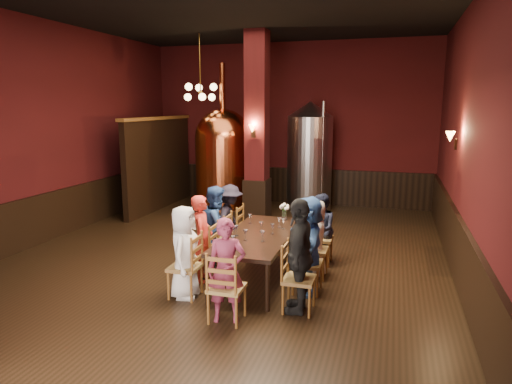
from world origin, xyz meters
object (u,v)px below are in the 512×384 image
(person_2, at_px, (217,227))
(steel_vessel, at_px, (310,156))
(dining_table, at_px, (259,238))
(rose_vase, at_px, (284,209))
(person_1, at_px, (202,238))
(person_0, at_px, (184,252))
(copper_kettle, at_px, (223,160))

(person_2, height_order, steel_vessel, steel_vessel)
(dining_table, xyz_separation_m, rose_vase, (0.18, 1.00, 0.26))
(person_2, height_order, rose_vase, person_2)
(person_1, bearing_deg, person_2, -14.65)
(person_0, distance_m, person_2, 1.33)
(person_2, distance_m, rose_vase, 1.26)
(copper_kettle, height_order, rose_vase, copper_kettle)
(person_0, xyz_separation_m, rose_vase, (1.01, 2.01, 0.27))
(person_0, distance_m, steel_vessel, 6.34)
(rose_vase, bearing_deg, person_2, -146.45)
(dining_table, height_order, person_0, person_0)
(dining_table, bearing_deg, rose_vase, 79.23)
(dining_table, distance_m, copper_kettle, 4.81)
(steel_vessel, bearing_deg, copper_kettle, -153.44)
(dining_table, bearing_deg, copper_kettle, 116.97)
(person_1, relative_size, steel_vessel, 0.49)
(steel_vessel, bearing_deg, person_2, -98.18)
(person_1, xyz_separation_m, copper_kettle, (-1.37, 4.55, 0.69))
(dining_table, distance_m, person_0, 1.31)
(person_1, distance_m, person_2, 0.66)
(person_1, xyz_separation_m, steel_vessel, (0.70, 5.59, 0.74))
(copper_kettle, height_order, steel_vessel, copper_kettle)
(copper_kettle, bearing_deg, dining_table, -62.27)
(person_1, relative_size, rose_vase, 4.52)
(person_0, height_order, steel_vessel, steel_vessel)
(dining_table, relative_size, steel_vessel, 0.84)
(dining_table, xyz_separation_m, person_1, (-0.85, -0.34, 0.01))
(dining_table, xyz_separation_m, copper_kettle, (-2.21, 4.21, 0.70))
(dining_table, relative_size, person_0, 1.76)
(person_0, bearing_deg, person_1, -7.03)
(person_0, bearing_deg, copper_kettle, 6.98)
(dining_table, height_order, person_2, person_2)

